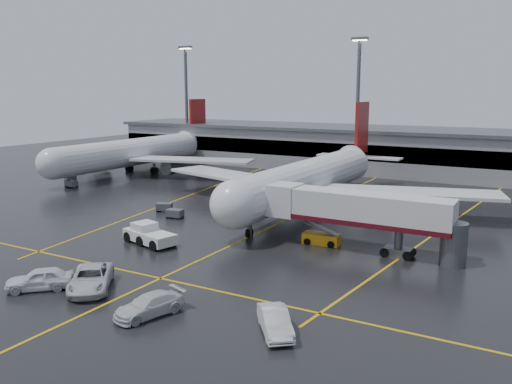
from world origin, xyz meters
The scene contains 22 objects.
ground centered at (0.00, 0.00, 0.00)m, with size 220.00×220.00×0.00m, color black.
apron_line_centre centered at (0.00, 0.00, 0.01)m, with size 0.25×90.00×0.02m, color gold.
apron_line_stop centered at (0.00, -22.00, 0.01)m, with size 60.00×0.25×0.02m, color gold.
apron_line_left centered at (-20.00, 10.00, 0.01)m, with size 0.25×70.00×0.02m, color gold.
apron_line_right centered at (18.00, 10.00, 0.01)m, with size 0.25×70.00×0.02m, color gold.
terminal centered at (0.00, 47.93, 4.32)m, with size 122.00×19.00×8.60m.
light_mast_left centered at (-45.00, 42.00, 14.47)m, with size 3.00×1.20×25.45m.
light_mast_mid centered at (-5.00, 42.00, 14.47)m, with size 3.00×1.20×25.45m.
main_airliner centered at (0.00, 9.70, 4.21)m, with size 48.80×45.60×14.10m.
second_airliner centered at (-42.00, 21.70, 4.21)m, with size 48.80×45.60×14.10m.
jet_bridge centered at (11.87, -6.00, 3.93)m, with size 19.90×3.40×6.05m.
pushback_tractor centered at (-7.86, -14.37, 0.89)m, with size 6.72×4.06×2.25m.
belt_loader centered at (7.92, -5.68, 0.59)m, with size 3.93×2.08×2.41m.
service_van_a centered at (-3.22, -26.70, 0.91)m, with size 3.00×6.51×1.81m, color silver.
service_van_b centered at (4.21, -28.29, 0.77)m, with size 2.14×5.27×1.53m, color silver.
service_van_c centered at (13.27, -26.33, 0.81)m, with size 1.72×4.92×1.62m, color silver.
service_van_d centered at (-6.76, -28.75, 0.89)m, with size 2.10×5.22×1.78m, color white.
baggage_cart_a centered at (-12.60, -4.00, 0.63)m, with size 2.17×1.58×1.12m.
baggage_cart_b centered at (-16.18, -1.68, 0.63)m, with size 2.36×2.00×1.12m.
baggage_cart_c centered at (-11.66, 5.10, 0.63)m, with size 2.27×1.78×1.12m.
baggage_cart_d centered at (-46.30, 9.18, 0.63)m, with size 2.23×1.69×1.12m.
baggage_cart_e centered at (-41.10, 4.78, 0.63)m, with size 2.10×1.46×1.12m.
Camera 1 is at (28.31, -55.35, 15.72)m, focal length 37.22 mm.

